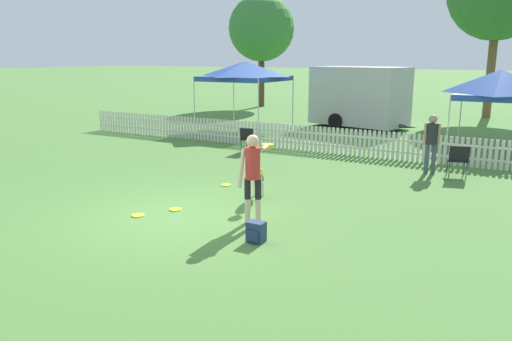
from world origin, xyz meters
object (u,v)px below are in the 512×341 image
object	(u,v)px
frisbee_midfield	(226,185)
frisbee_near_dog	(138,215)
frisbee_near_handler	(175,209)
leaping_dog	(258,178)
tree_left_grove	(261,28)
canopy_tent_secondary	(245,71)
canopy_tent_main	(500,85)
spectator_standing	(432,138)
folding_chair_center	(248,137)
backpack_on_grass	(256,232)
folding_chair_blue_left	(458,158)
handler_person	(254,167)
equipment_trailer	(359,96)

from	to	relation	value
frisbee_midfield	frisbee_near_dog	bearing A→B (deg)	-94.05
frisbee_midfield	frisbee_near_handler	bearing A→B (deg)	-85.06
leaping_dog	tree_left_grove	bearing A→B (deg)	-87.16
frisbee_near_dog	canopy_tent_secondary	bearing A→B (deg)	111.02
canopy_tent_main	canopy_tent_secondary	size ratio (longest dim) A/B	0.86
canopy_tent_main	spectator_standing	bearing A→B (deg)	-104.31
frisbee_near_handler	folding_chair_center	world-z (taller)	folding_chair_center
backpack_on_grass	folding_chair_center	distance (m)	8.25
leaping_dog	folding_chair_blue_left	world-z (taller)	leaping_dog
handler_person	canopy_tent_main	xyz separation A→B (m)	(3.28, 10.49, 1.12)
frisbee_near_handler	canopy_tent_main	xyz separation A→B (m)	(5.07, 10.63, 2.18)
frisbee_near_handler	tree_left_grove	world-z (taller)	tree_left_grove
frisbee_near_dog	spectator_standing	size ratio (longest dim) A/B	0.16
frisbee_midfield	folding_chair_center	distance (m)	4.47
frisbee_near_handler	spectator_standing	bearing A→B (deg)	57.04
frisbee_near_dog	spectator_standing	xyz separation A→B (m)	(4.28, 6.68, 0.95)
frisbee_near_handler	tree_left_grove	xyz separation A→B (m)	(-9.11, 19.92, 4.76)
leaping_dog	canopy_tent_main	size ratio (longest dim) A/B	0.41
handler_person	folding_chair_blue_left	size ratio (longest dim) A/B	1.98
frisbee_near_handler	spectator_standing	world-z (taller)	spectator_standing
frisbee_near_dog	backpack_on_grass	bearing A→B (deg)	-1.28
frisbee_near_dog	equipment_trailer	size ratio (longest dim) A/B	0.05
canopy_tent_secondary	equipment_trailer	xyz separation A→B (m)	(4.08, 3.00, -1.09)
frisbee_near_dog	canopy_tent_main	distance (m)	12.75
frisbee_near_dog	tree_left_grove	distance (m)	22.87
frisbee_near_handler	folding_chair_blue_left	xyz separation A→B (m)	(4.60, 5.93, 0.50)
frisbee_near_dog	folding_chair_center	xyz separation A→B (m)	(-1.57, 6.96, 0.47)
frisbee_near_dog	tree_left_grove	size ratio (longest dim) A/B	0.04
frisbee_midfield	folding_chair_blue_left	size ratio (longest dim) A/B	0.29
leaping_dog	folding_chair_center	distance (m)	5.72
frisbee_near_handler	backpack_on_grass	world-z (taller)	backpack_on_grass
equipment_trailer	frisbee_near_handler	bearing A→B (deg)	-74.38
handler_person	leaping_dog	bearing A→B (deg)	90.45
leaping_dog	frisbee_near_handler	bearing A→B (deg)	26.25
frisbee_near_handler	canopy_tent_secondary	distance (m)	12.00
handler_person	folding_chair_center	size ratio (longest dim) A/B	2.09
leaping_dog	frisbee_midfield	bearing A→B (deg)	-55.51
frisbee_midfield	tree_left_grove	size ratio (longest dim) A/B	0.04
folding_chair_blue_left	canopy_tent_main	bearing A→B (deg)	-111.12
handler_person	frisbee_near_handler	distance (m)	2.09
leaping_dog	folding_chair_center	bearing A→B (deg)	-83.43
frisbee_midfield	folding_chair_center	size ratio (longest dim) A/B	0.31
leaping_dog	spectator_standing	distance (m)	5.33
handler_person	equipment_trailer	bearing A→B (deg)	74.20
backpack_on_grass	canopy_tent_secondary	world-z (taller)	canopy_tent_secondary
tree_left_grove	canopy_tent_main	bearing A→B (deg)	-33.23
canopy_tent_secondary	spectator_standing	distance (m)	9.99
canopy_tent_main	folding_chair_blue_left	bearing A→B (deg)	-95.67
frisbee_midfield	handler_person	bearing A→B (deg)	-46.20
canopy_tent_secondary	tree_left_grove	distance (m)	10.42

